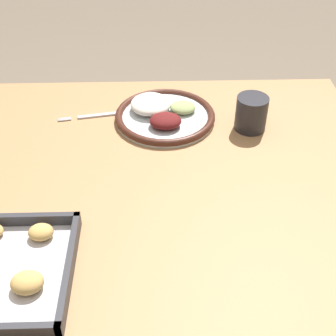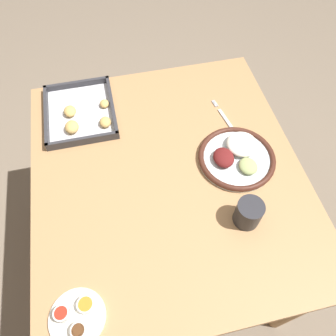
{
  "view_description": "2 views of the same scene",
  "coord_description": "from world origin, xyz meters",
  "px_view_note": "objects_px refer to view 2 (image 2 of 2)",
  "views": [
    {
      "loc": [
        0.02,
        0.81,
        1.42
      ],
      "look_at": [
        -0.0,
        0.0,
        0.76
      ],
      "focal_mm": 50.0,
      "sensor_mm": 36.0,
      "label": 1
    },
    {
      "loc": [
        -0.57,
        0.13,
        1.67
      ],
      "look_at": [
        -0.0,
        0.0,
        0.76
      ],
      "focal_mm": 35.0,
      "sensor_mm": 36.0,
      "label": 2
    }
  ],
  "objects_px": {
    "baking_tray": "(81,114)",
    "saucer_plate": "(77,317)",
    "drinking_cup": "(248,213)",
    "dinner_plate": "(237,157)",
    "fork": "(228,123)"
  },
  "relations": [
    {
      "from": "fork",
      "to": "dinner_plate",
      "type": "bearing_deg",
      "value": 161.57
    },
    {
      "from": "saucer_plate",
      "to": "baking_tray",
      "type": "bearing_deg",
      "value": -5.29
    },
    {
      "from": "baking_tray",
      "to": "dinner_plate",
      "type": "bearing_deg",
      "value": -122.05
    },
    {
      "from": "fork",
      "to": "baking_tray",
      "type": "height_order",
      "value": "baking_tray"
    },
    {
      "from": "dinner_plate",
      "to": "saucer_plate",
      "type": "height_order",
      "value": "dinner_plate"
    },
    {
      "from": "dinner_plate",
      "to": "saucer_plate",
      "type": "relative_size",
      "value": 1.78
    },
    {
      "from": "saucer_plate",
      "to": "drinking_cup",
      "type": "distance_m",
      "value": 0.56
    },
    {
      "from": "drinking_cup",
      "to": "dinner_plate",
      "type": "bearing_deg",
      "value": -12.17
    },
    {
      "from": "fork",
      "to": "drinking_cup",
      "type": "height_order",
      "value": "drinking_cup"
    },
    {
      "from": "drinking_cup",
      "to": "saucer_plate",
      "type": "bearing_deg",
      "value": 107.67
    },
    {
      "from": "dinner_plate",
      "to": "fork",
      "type": "bearing_deg",
      "value": -8.07
    },
    {
      "from": "baking_tray",
      "to": "saucer_plate",
      "type": "bearing_deg",
      "value": 174.71
    },
    {
      "from": "dinner_plate",
      "to": "baking_tray",
      "type": "xyz_separation_m",
      "value": [
        0.32,
        0.51,
        -0.0
      ]
    },
    {
      "from": "dinner_plate",
      "to": "saucer_plate",
      "type": "distance_m",
      "value": 0.7
    },
    {
      "from": "baking_tray",
      "to": "fork",
      "type": "bearing_deg",
      "value": -106.36
    }
  ]
}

